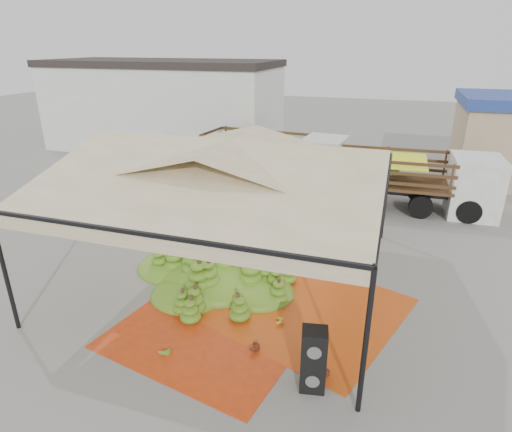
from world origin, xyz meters
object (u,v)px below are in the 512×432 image
(vendor, at_px, (283,196))
(truck_right, at_px, (415,175))
(banana_heap, at_px, (214,264))
(speaker_stack, at_px, (313,360))
(truck_left, at_px, (279,153))

(vendor, height_order, truck_right, truck_right)
(truck_right, bearing_deg, banana_heap, -125.74)
(speaker_stack, distance_m, vendor, 9.02)
(truck_right, bearing_deg, vendor, -153.83)
(banana_heap, height_order, truck_left, truck_left)
(banana_heap, xyz_separation_m, speaker_stack, (3.45, -3.14, 0.13))
(banana_heap, distance_m, truck_right, 9.62)
(banana_heap, bearing_deg, speaker_stack, -42.36)
(banana_heap, xyz_separation_m, truck_right, (5.39, 7.93, 0.87))
(truck_left, bearing_deg, truck_right, -10.98)
(banana_heap, distance_m, speaker_stack, 4.67)
(truck_right, bearing_deg, speaker_stack, -101.49)
(truck_left, height_order, truck_right, truck_left)
(speaker_stack, bearing_deg, vendor, 97.99)
(truck_left, distance_m, truck_right, 6.44)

